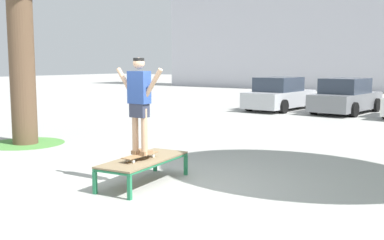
# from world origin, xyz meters

# --- Properties ---
(ground_plane) EXTENTS (120.00, 120.00, 0.00)m
(ground_plane) POSITION_xyz_m (0.00, 0.00, 0.00)
(ground_plane) COLOR #A8A8A3
(building_facade) EXTENTS (36.49, 4.00, 12.86)m
(building_facade) POSITION_xyz_m (-3.45, 30.21, 6.43)
(building_facade) COLOR silver
(building_facade) RESTS_ON ground
(skate_box) EXTENTS (0.99, 1.98, 0.46)m
(skate_box) POSITION_xyz_m (-0.50, -0.06, 0.41)
(skate_box) COLOR #237A4C
(skate_box) RESTS_ON ground
(skateboard) EXTENTS (0.24, 0.81, 0.09)m
(skateboard) POSITION_xyz_m (-0.49, -0.17, 0.54)
(skateboard) COLOR #9E754C
(skateboard) RESTS_ON skate_box
(skater) EXTENTS (1.00, 0.30, 1.69)m
(skater) POSITION_xyz_m (-0.49, -0.17, 1.53)
(skater) COLOR tan
(skater) RESTS_ON skateboard
(grass_patch_near_left) EXTENTS (2.04, 2.04, 0.01)m
(grass_patch_near_left) POSITION_xyz_m (-5.83, 1.22, 0.00)
(grass_patch_near_left) COLOR #519342
(grass_patch_near_left) RESTS_ON ground
(car_silver) EXTENTS (2.09, 4.29, 1.50)m
(car_silver) POSITION_xyz_m (-3.96, 13.35, 0.69)
(car_silver) COLOR #B7BABF
(car_silver) RESTS_ON ground
(car_grey) EXTENTS (2.19, 4.33, 1.50)m
(car_grey) POSITION_xyz_m (-1.06, 13.73, 0.69)
(car_grey) COLOR slate
(car_grey) RESTS_ON ground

